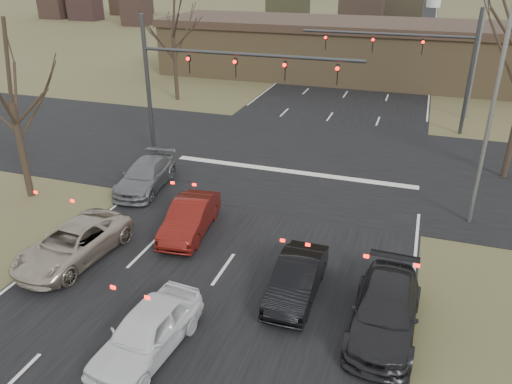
% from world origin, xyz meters
% --- Properties ---
extents(ground, '(360.00, 360.00, 0.00)m').
position_xyz_m(ground, '(0.00, 0.00, 0.00)').
color(ground, '#474926').
rests_on(ground, ground).
extents(road_main, '(14.00, 300.00, 0.02)m').
position_xyz_m(road_main, '(0.00, 60.00, 0.01)').
color(road_main, black).
rests_on(road_main, ground).
extents(road_cross, '(200.00, 14.00, 0.02)m').
position_xyz_m(road_cross, '(0.00, 15.00, 0.01)').
color(road_cross, black).
rests_on(road_cross, ground).
extents(building, '(42.40, 10.40, 5.30)m').
position_xyz_m(building, '(2.00, 38.00, 2.67)').
color(building, olive).
rests_on(building, ground).
extents(mast_arm_near, '(12.12, 0.24, 8.00)m').
position_xyz_m(mast_arm_near, '(-5.23, 13.00, 5.07)').
color(mast_arm_near, '#383A3D').
rests_on(mast_arm_near, ground).
extents(mast_arm_far, '(11.12, 0.24, 8.00)m').
position_xyz_m(mast_arm_far, '(6.18, 23.00, 5.02)').
color(mast_arm_far, '#383A3D').
rests_on(mast_arm_far, ground).
extents(streetlight_right_near, '(2.34, 0.25, 10.00)m').
position_xyz_m(streetlight_right_near, '(8.82, 10.00, 5.59)').
color(streetlight_right_near, gray).
rests_on(streetlight_right_near, ground).
extents(streetlight_right_far, '(2.34, 0.25, 10.00)m').
position_xyz_m(streetlight_right_far, '(9.32, 27.00, 5.59)').
color(streetlight_right_far, gray).
rests_on(streetlight_right_far, ground).
extents(tree_left_near, '(5.10, 5.10, 8.50)m').
position_xyz_m(tree_left_near, '(-11.50, 6.00, 6.57)').
color(tree_left_near, black).
rests_on(tree_left_near, ground).
extents(tree_left_far, '(5.70, 5.70, 9.50)m').
position_xyz_m(tree_left_far, '(-13.00, 25.00, 7.34)').
color(tree_left_far, black).
rests_on(tree_left_far, ground).
extents(car_silver_suv, '(2.81, 5.26, 1.41)m').
position_xyz_m(car_silver_suv, '(-5.77, 1.84, 0.70)').
color(car_silver_suv, '#AA9D8A').
rests_on(car_silver_suv, ground).
extents(car_white_sedan, '(2.12, 4.45, 1.47)m').
position_xyz_m(car_white_sedan, '(-0.50, -1.71, 0.73)').
color(car_white_sedan, white).
rests_on(car_white_sedan, ground).
extents(car_black_hatch, '(1.45, 4.13, 1.36)m').
position_xyz_m(car_black_hatch, '(3.00, 2.37, 0.68)').
color(car_black_hatch, black).
rests_on(car_black_hatch, ground).
extents(car_charcoal_sedan, '(2.12, 5.00, 1.44)m').
position_xyz_m(car_charcoal_sedan, '(6.06, 1.52, 0.72)').
color(car_charcoal_sedan, black).
rests_on(car_charcoal_sedan, ground).
extents(car_grey_ahead, '(2.53, 5.01, 1.40)m').
position_xyz_m(car_grey_ahead, '(-6.50, 8.61, 0.70)').
color(car_grey_ahead, slate).
rests_on(car_grey_ahead, ground).
extents(car_red_ahead, '(2.01, 4.49, 1.43)m').
position_xyz_m(car_red_ahead, '(-2.39, 5.17, 0.72)').
color(car_red_ahead, '#5A110C').
rests_on(car_red_ahead, ground).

